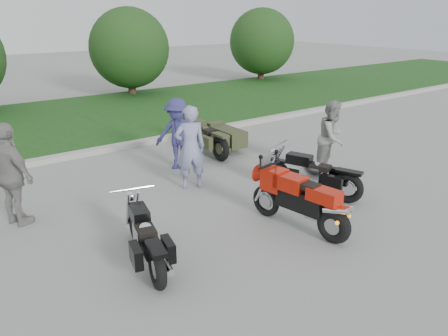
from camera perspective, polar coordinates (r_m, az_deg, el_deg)
ground at (r=8.20m, az=3.96°, el=-7.50°), size 80.00×80.00×0.00m
curb at (r=12.99m, az=-13.49°, el=2.74°), size 60.00×0.30×0.15m
grass_strip at (r=16.77m, az=-19.28°, el=5.94°), size 60.00×8.00×0.14m
tree_mid_right at (r=20.99m, az=-12.26°, el=15.04°), size 3.60×3.60×4.00m
tree_far_right at (r=25.41m, az=4.95°, el=16.13°), size 3.60×3.60×4.00m
sportbike_red at (r=7.93m, az=9.98°, el=-4.02°), size 0.56×2.13×1.01m
cruiser_left at (r=6.93m, az=-10.14°, el=-9.30°), size 0.64×2.10×0.82m
cruiser_right at (r=9.51m, az=11.85°, el=-1.06°), size 0.97×2.15×0.87m
cruiser_sidecar at (r=12.32m, az=-0.82°, el=4.06°), size 1.19×2.35×0.90m
person_stripe at (r=9.61m, az=-4.43°, el=2.68°), size 0.80×0.65×1.88m
person_grey at (r=10.82m, az=13.92°, el=3.90°), size 1.03×0.89×1.81m
person_denim at (r=10.87m, az=-6.06°, el=4.39°), size 1.22×1.32×1.79m
person_back at (r=8.75m, az=-26.00°, el=-0.85°), size 0.86×1.23×1.94m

